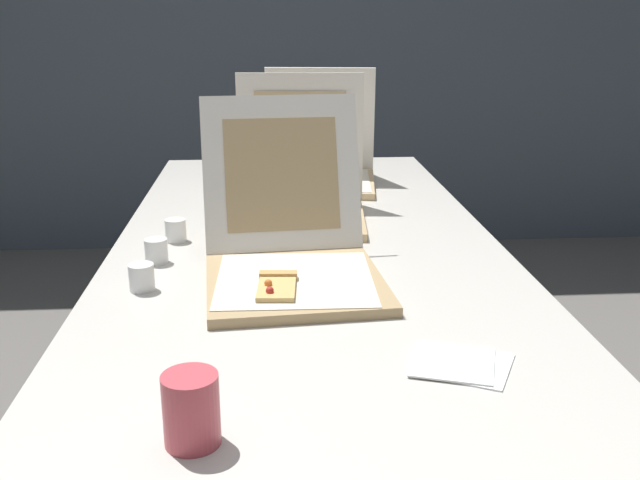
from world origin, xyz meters
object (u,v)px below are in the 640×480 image
at_px(table, 308,259).
at_px(cup_white_near_left, 142,277).
at_px(cup_white_near_center, 156,251).
at_px(cup_white_mid, 176,230).
at_px(pizza_box_middle, 298,199).
at_px(pizza_box_back, 319,168).
at_px(napkin_pile, 460,363).
at_px(pizza_box_front, 291,257).
at_px(cup_printed_front, 191,410).

distance_m(table, cup_white_near_left, 0.48).
height_order(cup_white_near_center, cup_white_mid, same).
xyz_separation_m(pizza_box_middle, pizza_box_back, (0.09, 0.41, -0.00)).
xyz_separation_m(cup_white_near_left, cup_white_mid, (0.03, 0.34, 0.00)).
bearing_deg(pizza_box_middle, napkin_pile, -71.23).
distance_m(cup_white_near_center, cup_white_near_left, 0.17).
height_order(pizza_box_front, cup_white_mid, pizza_box_front).
distance_m(table, cup_white_near_center, 0.39).
xyz_separation_m(pizza_box_middle, cup_printed_front, (-0.19, -1.10, -0.00)).
xyz_separation_m(pizza_box_middle, cup_white_mid, (-0.32, -0.19, -0.03)).
bearing_deg(pizza_box_middle, pizza_box_front, -89.68).
bearing_deg(cup_white_mid, pizza_box_middle, 30.47).
distance_m(cup_white_near_center, cup_white_mid, 0.17).
bearing_deg(pizza_box_back, napkin_pile, -76.67).
bearing_deg(cup_white_mid, napkin_pile, -52.39).
distance_m(pizza_box_middle, cup_printed_front, 1.12).
distance_m(table, cup_printed_front, 0.90).
distance_m(pizza_box_front, napkin_pile, 0.50).
distance_m(cup_white_near_center, cup_printed_front, 0.77).
bearing_deg(pizza_box_back, cup_white_near_center, -112.40).
relative_size(pizza_box_front, pizza_box_back, 1.26).
bearing_deg(pizza_box_middle, table, -82.13).
xyz_separation_m(table, cup_white_mid, (-0.33, 0.04, 0.07)).
height_order(pizza_box_back, cup_printed_front, pizza_box_back).
relative_size(table, pizza_box_middle, 5.44).
distance_m(pizza_box_middle, cup_white_near_left, 0.63).
distance_m(cup_white_mid, cup_printed_front, 0.92).
height_order(table, cup_white_near_left, cup_white_near_left).
bearing_deg(pizza_box_back, pizza_box_front, -90.64).
bearing_deg(cup_white_near_center, pizza_box_back, 60.48).
height_order(pizza_box_back, cup_white_near_left, pizza_box_back).
bearing_deg(cup_white_near_left, pizza_box_front, 6.83).
bearing_deg(cup_white_near_left, napkin_pile, -33.06).
bearing_deg(cup_white_near_left, table, 38.97).
height_order(cup_white_mid, napkin_pile, cup_white_mid).
bearing_deg(pizza_box_middle, cup_white_near_center, -130.08).
distance_m(pizza_box_middle, cup_white_mid, 0.37).
bearing_deg(cup_white_near_left, cup_printed_front, -74.34).
bearing_deg(table, cup_white_near_left, -141.03).
relative_size(pizza_box_front, napkin_pile, 2.64).
bearing_deg(napkin_pile, cup_white_mid, 127.61).
bearing_deg(napkin_pile, cup_printed_front, -155.13).
bearing_deg(cup_white_near_center, cup_printed_front, -78.25).
height_order(table, cup_white_mid, cup_white_mid).
bearing_deg(pizza_box_front, napkin_pile, -62.04).
xyz_separation_m(table, cup_printed_front, (-0.20, -0.87, 0.09)).
bearing_deg(napkin_pile, pizza_box_back, 96.21).
bearing_deg(pizza_box_front, table, 74.62).
xyz_separation_m(pizza_box_front, pizza_box_back, (0.12, 0.90, 0.00)).
bearing_deg(pizza_box_front, pizza_box_back, 77.61).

